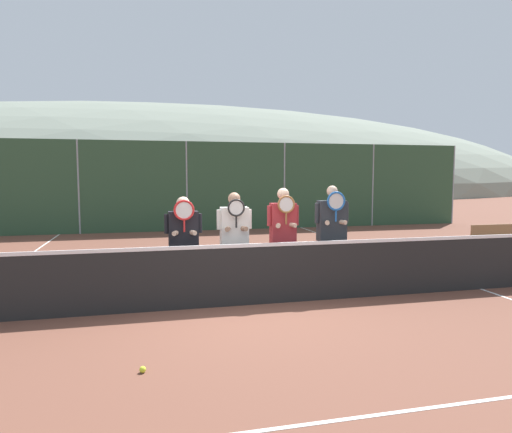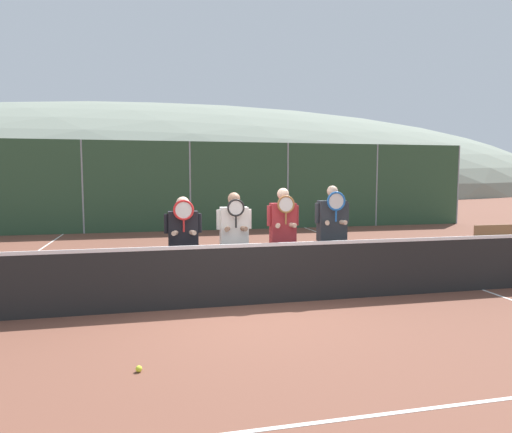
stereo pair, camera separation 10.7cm
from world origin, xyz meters
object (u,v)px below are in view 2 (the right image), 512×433
Objects in this scene: player_rightmost at (332,229)px; bench_courtside at (506,241)px; player_center_right at (283,233)px; tennis_ball_on_court at (139,369)px; car_center at (246,201)px; player_leftmost at (183,238)px; car_left_of_center at (129,202)px; player_center_left at (234,235)px.

bench_courtside is (5.23, 1.84, -0.65)m from player_rightmost.
player_center_right is at bearing -178.04° from player_rightmost.
player_rightmost reaches higher than player_center_right.
tennis_ball_on_court is (-3.23, -2.69, -1.07)m from player_rightmost.
car_center reaches higher than tennis_ball_on_court.
player_leftmost is 1.05× the size of bench_courtside.
car_center is (5.07, -0.12, -0.01)m from car_left_of_center.
tennis_ball_on_court is at bearing -140.25° from player_rightmost.
player_leftmost is at bearing -83.34° from car_left_of_center.
player_center_right reaches higher than bench_courtside.
player_rightmost is (2.58, -0.02, 0.08)m from player_leftmost.
car_left_of_center is 64.35× the size of tennis_ball_on_court.
player_center_left is 7.21m from bench_courtside.
bench_courtside is at bearing -68.47° from car_center.
car_left_of_center is 2.70× the size of bench_courtside.
tennis_ball_on_court is (-1.50, -2.74, -1.01)m from player_center_left.
car_left_of_center reaches higher than car_center.
tennis_ball_on_court is at bearing -103.50° from player_leftmost.
player_center_right reaches higher than car_left_of_center.
bench_courtside is (4.21, -10.68, -0.41)m from car_center.
player_leftmost is at bearing 76.50° from tennis_ball_on_court.
car_center is at bearing 74.38° from tennis_ball_on_court.
player_rightmost reaches higher than car_left_of_center.
player_center_right is 0.98× the size of player_rightmost.
car_center is 61.23× the size of tennis_ball_on_court.
bench_courtside reaches higher than tennis_ball_on_court.
car_left_of_center is (-1.47, 12.62, -0.14)m from player_leftmost.
player_center_left is at bearing 61.30° from tennis_ball_on_court.
player_rightmost reaches higher than player_center_left.
tennis_ball_on_court is at bearing -105.62° from car_center.
player_rightmost is at bearing -0.53° from player_leftmost.
player_center_right is 3.68m from tennis_ball_on_court.
player_rightmost is 1.15× the size of bench_courtside.
tennis_ball_on_court is (-4.25, -15.21, -0.84)m from car_center.
player_leftmost is 0.97× the size of player_center_left.
player_rightmost reaches higher than bench_courtside.
player_center_right reaches higher than player_leftmost.
car_center is at bearing 73.93° from player_leftmost.
car_center is 15.81m from tennis_ball_on_court.
bench_courtside is 23.83× the size of tennis_ball_on_court.
car_left_of_center is at bearing 100.45° from player_center_left.
player_leftmost is at bearing -106.07° from car_center.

